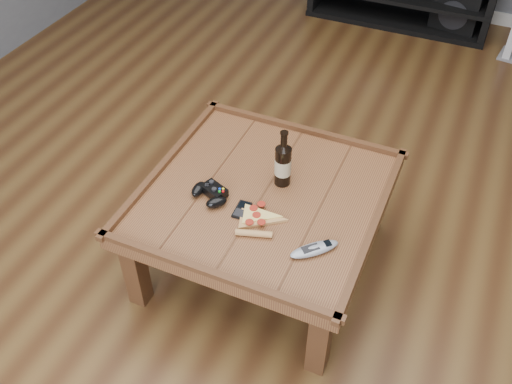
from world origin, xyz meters
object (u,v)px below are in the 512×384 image
at_px(coffee_table, 263,204).
at_px(beer_bottle, 283,163).
at_px(smartphone, 242,210).
at_px(remote_control, 314,249).
at_px(subwoofer, 461,7).
at_px(game_controller, 210,193).
at_px(pizza_slice, 256,219).

height_order(coffee_table, beer_bottle, beer_bottle).
relative_size(coffee_table, smartphone, 9.97).
distance_m(remote_control, subwoofer, 3.04).
bearing_deg(coffee_table, game_controller, -150.36).
bearing_deg(remote_control, pizza_slice, -147.49).
bearing_deg(smartphone, subwoofer, 77.57).
height_order(game_controller, remote_control, game_controller).
xyz_separation_m(game_controller, remote_control, (0.51, -0.11, -0.01)).
bearing_deg(game_controller, beer_bottle, 62.15).
bearing_deg(game_controller, subwoofer, 98.57).
xyz_separation_m(coffee_table, game_controller, (-0.20, -0.11, 0.08)).
bearing_deg(beer_bottle, smartphone, -110.82).
distance_m(game_controller, subwoofer, 3.00).
xyz_separation_m(pizza_slice, subwoofer, (0.42, 2.96, -0.28)).
relative_size(pizza_slice, smartphone, 2.91).
bearing_deg(subwoofer, remote_control, -82.76).
bearing_deg(coffee_table, smartphone, -107.47).
distance_m(coffee_table, game_controller, 0.24).
bearing_deg(pizza_slice, remote_control, -30.33).
height_order(game_controller, pizza_slice, game_controller).
distance_m(beer_bottle, subwoofer, 2.76).
xyz_separation_m(beer_bottle, subwoofer, (0.41, 2.70, -0.39)).
xyz_separation_m(game_controller, smartphone, (0.16, -0.02, -0.02)).
distance_m(game_controller, remote_control, 0.52).
xyz_separation_m(game_controller, pizza_slice, (0.23, -0.05, -0.02)).
distance_m(pizza_slice, remote_control, 0.28).
relative_size(game_controller, subwoofer, 0.44).
bearing_deg(beer_bottle, pizza_slice, -92.48).
bearing_deg(beer_bottle, remote_control, -50.95).
distance_m(game_controller, smartphone, 0.16).
xyz_separation_m(coffee_table, beer_bottle, (0.05, 0.10, 0.17)).
relative_size(beer_bottle, pizza_slice, 0.92).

